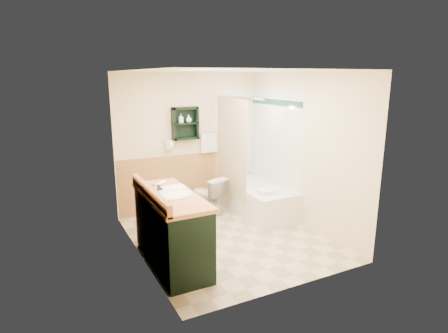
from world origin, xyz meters
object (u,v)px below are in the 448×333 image
hair_dryer (169,145)px  soap_bottle_a (181,121)px  toilet (208,195)px  vanity_book (151,182)px  bathtub (258,200)px  soap_bottle_b (189,119)px  wall_shelf (185,123)px  vanity (172,230)px

hair_dryer → soap_bottle_a: size_ratio=1.60×
toilet → vanity_book: size_ratio=2.81×
bathtub → soap_bottle_b: size_ratio=11.99×
wall_shelf → bathtub: size_ratio=0.37×
vanity → vanity_book: vanity_book is taller
hair_dryer → soap_bottle_b: soap_bottle_b is taller
vanity_book → soap_bottle_a: 1.88m
vanity_book → soap_bottle_b: size_ratio=1.92×
wall_shelf → bathtub: 1.81m
wall_shelf → soap_bottle_a: (-0.08, -0.01, 0.05)m
soap_bottle_b → bathtub: bearing=-37.1°
wall_shelf → hair_dryer: bearing=175.2°
hair_dryer → toilet: hair_dryer is taller
vanity → wall_shelf: bearing=63.1°
wall_shelf → soap_bottle_b: size_ratio=4.40×
hair_dryer → vanity: (-0.59, -1.79, -0.74)m
vanity → soap_bottle_a: 2.25m
soap_bottle_b → vanity_book: bearing=-126.7°
hair_dryer → toilet: (0.55, -0.37, -0.87)m
soap_bottle_b → wall_shelf: bearing=175.5°
wall_shelf → vanity: bearing=-116.9°
soap_bottle_a → soap_bottle_b: bearing=0.0°
vanity → soap_bottle_b: soap_bottle_b is taller
hair_dryer → vanity_book: bearing=-116.3°
vanity → vanity_book: size_ratio=6.09×
hair_dryer → wall_shelf: bearing=-4.8°
toilet → wall_shelf: bearing=-72.0°
toilet → soap_bottle_b: size_ratio=5.40×
wall_shelf → soap_bottle_a: wall_shelf is taller
bathtub → soap_bottle_a: size_ratio=9.98×
wall_shelf → toilet: bearing=-53.7°
wall_shelf → soap_bottle_a: bearing=-176.4°
wall_shelf → vanity_book: size_ratio=2.29×
toilet → soap_bottle_b: bearing=-79.2°
wall_shelf → soap_bottle_b: bearing=-4.5°
bathtub → vanity: bearing=-151.7°
hair_dryer → bathtub: hair_dryer is taller
bathtub → vanity_book: bearing=-159.5°
vanity_book → wall_shelf: bearing=29.1°
bathtub → vanity_book: 2.36m
toilet → soap_bottle_a: 1.35m
hair_dryer → bathtub: bearing=-29.8°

